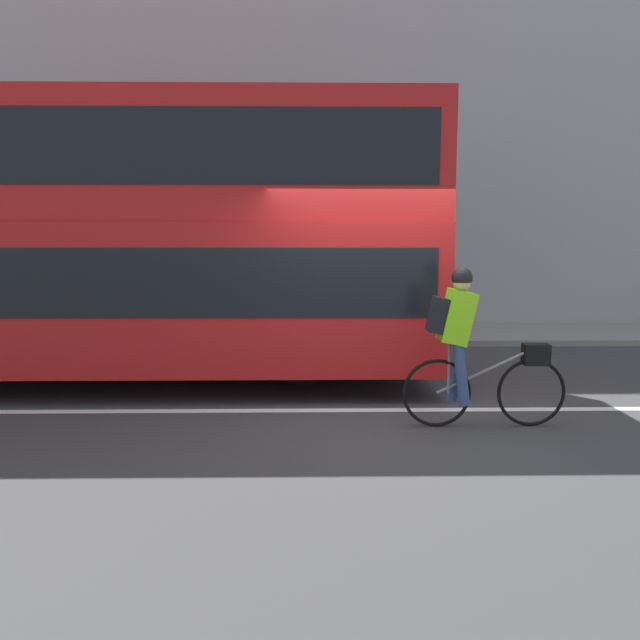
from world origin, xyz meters
The scene contains 6 objects.
ground_plane centered at (0.00, 0.00, 0.00)m, with size 80.00×80.00×0.00m, color #38383A.
road_center_line centered at (0.00, -0.02, 0.00)m, with size 50.00×0.14×0.01m, color silver.
sidewalk_curb centered at (0.00, 5.29, 0.05)m, with size 60.00×2.43×0.11m.
building_facade centered at (0.00, 6.66, 4.85)m, with size 60.00×0.30×9.70m.
bus centered at (-3.79, 1.36, 2.03)m, with size 9.33×2.45×3.64m.
cyclist_on_bike centered at (0.86, -0.64, 0.89)m, with size 1.70×0.32×1.66m.
Camera 1 is at (-0.77, -6.91, 1.97)m, focal length 35.00 mm.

